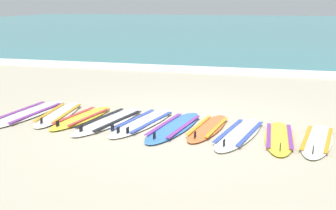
{
  "coord_description": "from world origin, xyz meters",
  "views": [
    {
      "loc": [
        1.82,
        -7.9,
        2.36
      ],
      "look_at": [
        -0.43,
        0.48,
        0.25
      ],
      "focal_mm": 45.7,
      "sensor_mm": 36.0,
      "label": 1
    }
  ],
  "objects_px": {
    "surfboard_4": "(143,122)",
    "surfboard_8": "(279,137)",
    "surfboard_3": "(109,121)",
    "surfboard_6": "(208,128)",
    "surfboard_5": "(174,127)",
    "surfboard_2": "(82,118)",
    "surfboard_9": "(317,140)",
    "surfboard_7": "(239,134)",
    "surfboard_0": "(28,113)",
    "surfboard_1": "(59,114)"
  },
  "relations": [
    {
      "from": "surfboard_0",
      "to": "surfboard_1",
      "type": "bearing_deg",
      "value": 9.78
    },
    {
      "from": "surfboard_5",
      "to": "surfboard_2",
      "type": "bearing_deg",
      "value": 175.7
    },
    {
      "from": "surfboard_1",
      "to": "surfboard_3",
      "type": "height_order",
      "value": "same"
    },
    {
      "from": "surfboard_5",
      "to": "surfboard_4",
      "type": "bearing_deg",
      "value": 167.24
    },
    {
      "from": "surfboard_7",
      "to": "surfboard_4",
      "type": "bearing_deg",
      "value": 172.13
    },
    {
      "from": "surfboard_7",
      "to": "surfboard_8",
      "type": "xyz_separation_m",
      "value": [
        0.7,
        -0.04,
        0.0
      ]
    },
    {
      "from": "surfboard_5",
      "to": "surfboard_9",
      "type": "relative_size",
      "value": 1.13
    },
    {
      "from": "surfboard_7",
      "to": "surfboard_1",
      "type": "bearing_deg",
      "value": 174.12
    },
    {
      "from": "surfboard_0",
      "to": "surfboard_4",
      "type": "bearing_deg",
      "value": -0.35
    },
    {
      "from": "surfboard_0",
      "to": "surfboard_8",
      "type": "relative_size",
      "value": 1.26
    },
    {
      "from": "surfboard_3",
      "to": "surfboard_5",
      "type": "xyz_separation_m",
      "value": [
        1.35,
        -0.07,
        0.0
      ]
    },
    {
      "from": "surfboard_0",
      "to": "surfboard_3",
      "type": "bearing_deg",
      "value": -3.04
    },
    {
      "from": "surfboard_7",
      "to": "surfboard_8",
      "type": "relative_size",
      "value": 1.14
    },
    {
      "from": "surfboard_1",
      "to": "surfboard_8",
      "type": "xyz_separation_m",
      "value": [
        4.54,
        -0.44,
        0.0
      ]
    },
    {
      "from": "surfboard_4",
      "to": "surfboard_9",
      "type": "height_order",
      "value": "same"
    },
    {
      "from": "surfboard_3",
      "to": "surfboard_6",
      "type": "bearing_deg",
      "value": 0.97
    },
    {
      "from": "surfboard_2",
      "to": "surfboard_4",
      "type": "bearing_deg",
      "value": 0.15
    },
    {
      "from": "surfboard_0",
      "to": "surfboard_8",
      "type": "xyz_separation_m",
      "value": [
        5.2,
        -0.32,
        0.0
      ]
    },
    {
      "from": "surfboard_3",
      "to": "surfboard_9",
      "type": "bearing_deg",
      "value": -3.24
    },
    {
      "from": "surfboard_0",
      "to": "surfboard_6",
      "type": "xyz_separation_m",
      "value": [
        3.9,
        -0.07,
        0.0
      ]
    },
    {
      "from": "surfboard_3",
      "to": "surfboard_9",
      "type": "xyz_separation_m",
      "value": [
        3.93,
        -0.22,
        0.0
      ]
    },
    {
      "from": "surfboard_1",
      "to": "surfboard_2",
      "type": "xyz_separation_m",
      "value": [
        0.61,
        -0.13,
        0.0
      ]
    },
    {
      "from": "surfboard_0",
      "to": "surfboard_4",
      "type": "relative_size",
      "value": 1.06
    },
    {
      "from": "surfboard_3",
      "to": "surfboard_8",
      "type": "height_order",
      "value": "same"
    },
    {
      "from": "surfboard_3",
      "to": "surfboard_4",
      "type": "distance_m",
      "value": 0.68
    },
    {
      "from": "surfboard_4",
      "to": "surfboard_8",
      "type": "height_order",
      "value": "same"
    },
    {
      "from": "surfboard_3",
      "to": "surfboard_6",
      "type": "distance_m",
      "value": 1.99
    },
    {
      "from": "surfboard_4",
      "to": "surfboard_0",
      "type": "bearing_deg",
      "value": 179.65
    },
    {
      "from": "surfboard_4",
      "to": "surfboard_5",
      "type": "relative_size",
      "value": 1.02
    },
    {
      "from": "surfboard_5",
      "to": "surfboard_8",
      "type": "height_order",
      "value": "same"
    },
    {
      "from": "surfboard_0",
      "to": "surfboard_2",
      "type": "height_order",
      "value": "same"
    },
    {
      "from": "surfboard_6",
      "to": "surfboard_1",
      "type": "bearing_deg",
      "value": 176.78
    },
    {
      "from": "surfboard_4",
      "to": "surfboard_3",
      "type": "bearing_deg",
      "value": -172.8
    },
    {
      "from": "surfboard_1",
      "to": "surfboard_5",
      "type": "bearing_deg",
      "value": -6.22
    },
    {
      "from": "surfboard_1",
      "to": "surfboard_6",
      "type": "relative_size",
      "value": 1.1
    },
    {
      "from": "surfboard_8",
      "to": "surfboard_6",
      "type": "bearing_deg",
      "value": 169.02
    },
    {
      "from": "surfboard_9",
      "to": "surfboard_7",
      "type": "bearing_deg",
      "value": 178.16
    },
    {
      "from": "surfboard_1",
      "to": "surfboard_3",
      "type": "distance_m",
      "value": 1.26
    },
    {
      "from": "surfboard_3",
      "to": "surfboard_4",
      "type": "bearing_deg",
      "value": 7.2
    },
    {
      "from": "surfboard_7",
      "to": "surfboard_3",
      "type": "bearing_deg",
      "value": 176.04
    },
    {
      "from": "surfboard_1",
      "to": "surfboard_9",
      "type": "distance_m",
      "value": 5.19
    },
    {
      "from": "surfboard_3",
      "to": "surfboard_9",
      "type": "distance_m",
      "value": 3.94
    },
    {
      "from": "surfboard_1",
      "to": "surfboard_8",
      "type": "height_order",
      "value": "same"
    },
    {
      "from": "surfboard_4",
      "to": "surfboard_8",
      "type": "bearing_deg",
      "value": -6.66
    },
    {
      "from": "surfboard_4",
      "to": "surfboard_5",
      "type": "bearing_deg",
      "value": -12.76
    },
    {
      "from": "surfboard_9",
      "to": "surfboard_5",
      "type": "bearing_deg",
      "value": 176.56
    },
    {
      "from": "surfboard_2",
      "to": "surfboard_8",
      "type": "height_order",
      "value": "same"
    },
    {
      "from": "surfboard_4",
      "to": "surfboard_9",
      "type": "relative_size",
      "value": 1.16
    },
    {
      "from": "surfboard_4",
      "to": "surfboard_7",
      "type": "height_order",
      "value": "same"
    },
    {
      "from": "surfboard_5",
      "to": "surfboard_7",
      "type": "bearing_deg",
      "value": -5.15
    }
  ]
}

